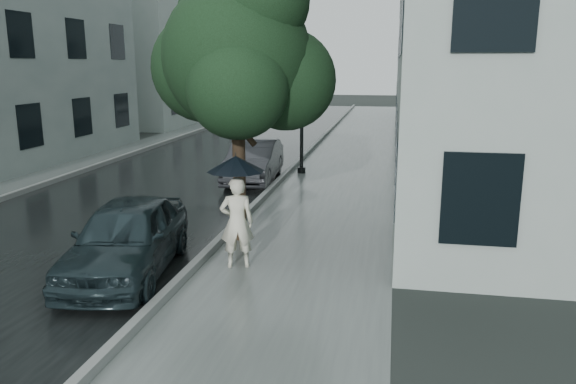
% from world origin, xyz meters
% --- Properties ---
extents(ground, '(120.00, 120.00, 0.00)m').
position_xyz_m(ground, '(0.00, 0.00, 0.00)').
color(ground, black).
rests_on(ground, ground).
extents(sidewalk, '(3.50, 60.00, 0.01)m').
position_xyz_m(sidewalk, '(0.25, 12.00, 0.00)').
color(sidewalk, slate).
rests_on(sidewalk, ground).
extents(kerb_near, '(0.15, 60.00, 0.15)m').
position_xyz_m(kerb_near, '(-1.57, 12.00, 0.07)').
color(kerb_near, slate).
rests_on(kerb_near, ground).
extents(asphalt_road, '(6.85, 60.00, 0.00)m').
position_xyz_m(asphalt_road, '(-5.08, 12.00, 0.00)').
color(asphalt_road, black).
rests_on(asphalt_road, ground).
extents(kerb_far, '(0.15, 60.00, 0.15)m').
position_xyz_m(kerb_far, '(-8.57, 12.00, 0.07)').
color(kerb_far, slate).
rests_on(kerb_far, ground).
extents(sidewalk_far, '(1.70, 60.00, 0.01)m').
position_xyz_m(sidewalk_far, '(-9.50, 12.00, 0.00)').
color(sidewalk_far, '#4C5451').
rests_on(sidewalk_far, ground).
extents(building_near, '(7.02, 36.00, 9.00)m').
position_xyz_m(building_near, '(5.47, 19.50, 4.50)').
color(building_near, '#8E9B96').
rests_on(building_near, ground).
extents(building_far_b, '(7.02, 18.00, 8.00)m').
position_xyz_m(building_far_b, '(-13.77, 30.00, 4.00)').
color(building_far_b, '#8E9B96').
rests_on(building_far_b, ground).
extents(pedestrian, '(0.71, 0.57, 1.70)m').
position_xyz_m(pedestrian, '(-0.83, 2.00, 0.86)').
color(pedestrian, beige).
rests_on(pedestrian, sidewalk).
extents(umbrella, '(1.10, 1.10, 1.20)m').
position_xyz_m(umbrella, '(-0.82, 1.97, 1.95)').
color(umbrella, black).
rests_on(umbrella, ground).
extents(street_tree, '(3.93, 3.57, 5.79)m').
position_xyz_m(street_tree, '(-1.23, 3.75, 3.87)').
color(street_tree, '#332619').
rests_on(street_tree, ground).
extents(lamp_post, '(0.84, 0.37, 5.58)m').
position_xyz_m(lamp_post, '(-1.29, 11.22, 3.17)').
color(lamp_post, black).
rests_on(lamp_post, ground).
extents(car_near, '(2.15, 4.12, 1.34)m').
position_xyz_m(car_near, '(-2.66, 1.30, 0.68)').
color(car_near, black).
rests_on(car_near, ground).
extents(car_far, '(1.62, 4.03, 1.30)m').
position_xyz_m(car_far, '(-2.42, 9.57, 0.66)').
color(car_far, '#27292C').
rests_on(car_far, ground).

